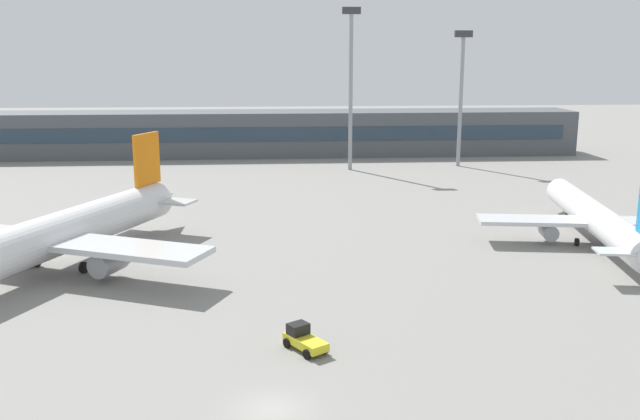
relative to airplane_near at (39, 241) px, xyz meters
The scene contains 7 objects.
ground_plane 25.69m from the airplane_near, 32.46° to the left, with size 400.00×400.00×0.00m, color gray.
terminal_building 82.36m from the airplane_near, 74.89° to the left, with size 125.47×12.13×9.00m.
airplane_near is the anchor object (origin of this frame).
airplane_mid 58.13m from the airplane_near, ahead, with size 26.04×37.04×9.17m.
baggage_tug_yellow 29.95m from the airplane_near, 37.11° to the right, with size 3.24×3.83×1.75m.
floodlight_tower_west 70.83m from the airplane_near, 58.97° to the left, with size 3.20×0.80×28.41m.
floodlight_tower_east 84.97m from the airplane_near, 47.84° to the left, with size 3.20×0.80×24.61m.
Camera 1 is at (0.22, -37.71, 20.60)m, focal length 39.02 mm.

